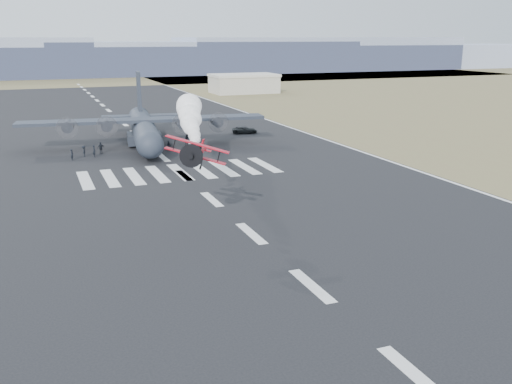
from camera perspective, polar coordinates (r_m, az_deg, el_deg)
ground at (r=32.36m, az=15.70°, el=-17.26°), size 500.00×500.00×0.00m
scrub_far at (r=252.48m, az=-17.82°, el=10.63°), size 500.00×80.00×0.00m
runway_markings at (r=84.87m, az=-9.26°, el=3.42°), size 60.00×260.00×0.01m
ridge_seg_d at (r=282.04m, az=-18.39°, el=12.32°), size 150.00×50.00×13.00m
ridge_seg_e at (r=293.27m, az=-5.32°, el=13.29°), size 150.00×50.00×15.00m
ridge_seg_f at (r=317.69m, az=6.32°, el=13.59°), size 150.00×50.00×17.00m
ridge_seg_g at (r=352.63m, az=15.96°, el=12.94°), size 150.00×50.00×13.00m
hangar_right at (r=183.19m, az=-1.22°, el=10.82°), size 20.50×12.50×5.90m
aerobatic_biplane at (r=50.07m, az=-5.91°, el=4.03°), size 5.57×5.27×2.85m
smoke_trail at (r=76.39m, az=-6.70°, el=8.05°), size 9.33×32.01×3.57m
transport_aircraft at (r=95.23m, az=-11.15°, el=6.37°), size 38.84×31.88×11.21m
support_vehicle at (r=105.06m, az=-1.14°, el=6.22°), size 4.97×3.13×1.28m
crew_a at (r=85.96m, az=-17.92°, el=3.57°), size 0.59×0.67×1.62m
crew_b at (r=89.50m, az=-8.70°, el=4.57°), size 0.85×0.60×1.61m
crew_c at (r=88.12m, az=-16.84°, el=3.93°), size 0.72×1.13×1.62m
crew_d at (r=89.54m, az=-15.25°, el=4.28°), size 1.15×0.74×1.80m
crew_e at (r=87.35m, az=-10.95°, el=4.23°), size 0.96×0.87×1.67m
crew_f at (r=89.47m, az=-10.47°, el=4.53°), size 1.67×1.08×1.72m
crew_g at (r=87.38m, az=-15.87°, el=3.96°), size 0.57×0.68×1.76m
crew_h at (r=94.05m, az=-6.88°, el=5.21°), size 0.92×0.61×1.82m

